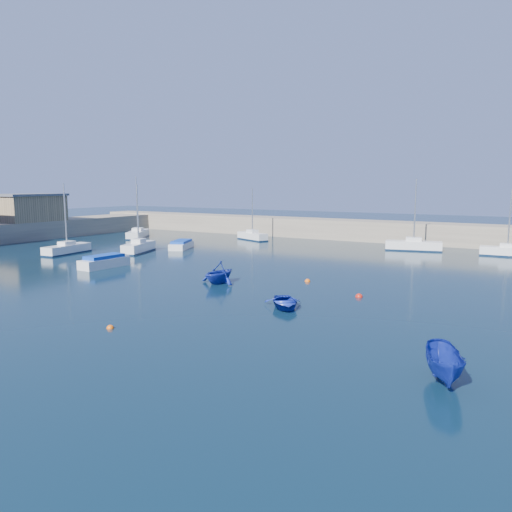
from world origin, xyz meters
The scene contains 17 objects.
ground centered at (0.00, 0.00, 0.00)m, with size 220.00×220.00×0.00m, color black.
back_wall centered at (0.00, 46.00, 1.30)m, with size 96.00×4.50×2.60m, color gray.
brick_shed_a centered at (-42.00, 24.00, 4.10)m, with size 6.00×8.00×3.40m, color #897350.
sailboat_2 centered at (-25.29, 16.85, 0.54)m, with size 2.33×5.80×7.45m.
sailboat_3 centered at (-19.54, 21.62, 0.59)m, with size 3.22×5.69×7.37m.
sailboat_4 centered at (-30.61, 32.75, 0.55)m, with size 4.89×6.43×8.39m.
sailboat_5 centered at (-15.47, 38.53, 0.55)m, with size 5.28×3.38×6.89m.
sailboat_6 centered at (5.57, 38.71, 0.59)m, with size 6.22×3.00×7.96m.
sailboat_7 centered at (14.96, 39.01, 0.53)m, with size 5.21×1.68×6.87m.
motorboat_1 centered at (-15.04, 12.75, 0.53)m, with size 1.78×4.66×1.13m.
motorboat_2 centered at (-17.72, 26.59, 0.46)m, with size 3.35×4.98×0.97m.
dinghy_center centered at (5.56, 8.08, 0.33)m, with size 2.24×3.14×0.65m, color navy.
dinghy_left centered at (-2.11, 12.11, 0.83)m, with size 2.72×3.15×1.66m, color navy.
dinghy_right centered at (15.98, 1.14, 0.65)m, with size 1.27×3.37×1.30m, color navy.
buoy_0 centered at (-0.03, -0.39, 0.00)m, with size 0.38×0.38×0.38m, color #DF560B.
buoy_1 centered at (8.39, 13.13, 0.00)m, with size 0.49×0.49×0.49m, color #B01A0D.
buoy_3 centered at (3.24, 16.16, 0.00)m, with size 0.43×0.43×0.43m, color #DF560B.
Camera 1 is at (19.17, -17.66, 7.29)m, focal length 35.00 mm.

